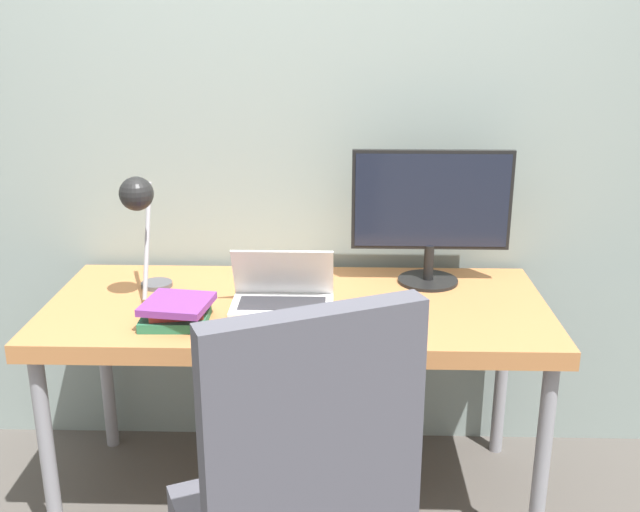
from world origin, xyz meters
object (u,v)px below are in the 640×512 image
(laptop, at_px, (282,295))
(monitor, at_px, (431,209))
(desk_lamp, at_px, (140,208))
(office_chair, at_px, (300,495))
(book_stack, at_px, (176,312))

(laptop, height_order, monitor, monitor)
(desk_lamp, height_order, office_chair, desk_lamp)
(book_stack, bearing_deg, office_chair, -56.76)
(desk_lamp, bearing_deg, monitor, 12.68)
(monitor, xyz_separation_m, book_stack, (-0.84, -0.40, -0.24))
(office_chair, height_order, book_stack, office_chair)
(laptop, height_order, desk_lamp, desk_lamp)
(office_chair, bearing_deg, laptop, 97.09)
(monitor, bearing_deg, book_stack, -154.40)
(monitor, distance_m, book_stack, 0.96)
(laptop, height_order, book_stack, laptop)
(laptop, bearing_deg, monitor, 26.23)
(laptop, xyz_separation_m, book_stack, (-0.33, -0.15, -0.00))
(laptop, distance_m, monitor, 0.62)
(laptop, height_order, office_chair, office_chair)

